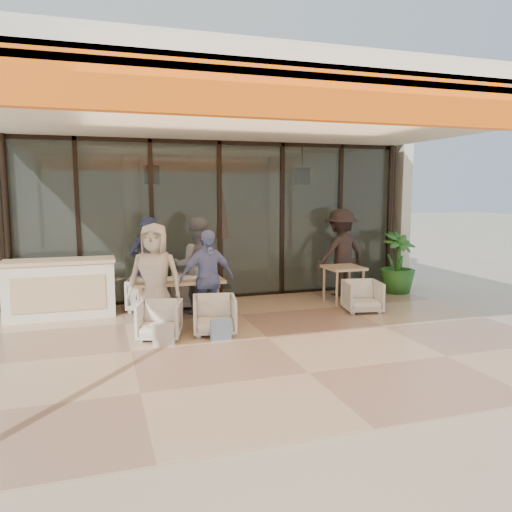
{
  "coord_description": "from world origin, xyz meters",
  "views": [
    {
      "loc": [
        -2.39,
        -6.83,
        2.22
      ],
      "look_at": [
        0.1,
        0.9,
        1.15
      ],
      "focal_mm": 35.0,
      "sensor_mm": 36.0,
      "label": 1
    }
  ],
  "objects_px": {
    "dining_table": "(177,282)",
    "host_counter": "(60,289)",
    "diner_navy": "(149,267)",
    "diner_grey": "(196,266)",
    "chair_near_right": "(214,313)",
    "standing_woman": "(341,253)",
    "chair_far_left": "(147,292)",
    "chair_near_left": "(160,319)",
    "side_chair": "(362,295)",
    "side_table": "(343,272)",
    "chair_far_right": "(192,289)",
    "diner_periwinkle": "(207,278)",
    "potted_palm": "(397,263)",
    "diner_cream": "(155,277)"
  },
  "relations": [
    {
      "from": "chair_far_left",
      "to": "diner_periwinkle",
      "type": "height_order",
      "value": "diner_periwinkle"
    },
    {
      "from": "chair_near_right",
      "to": "host_counter",
      "type": "bearing_deg",
      "value": 153.04
    },
    {
      "from": "chair_far_left",
      "to": "side_table",
      "type": "distance_m",
      "value": 3.8
    },
    {
      "from": "chair_far_left",
      "to": "side_chair",
      "type": "xyz_separation_m",
      "value": [
        3.74,
        -1.35,
        -0.02
      ]
    },
    {
      "from": "chair_near_right",
      "to": "chair_near_left",
      "type": "bearing_deg",
      "value": -169.6
    },
    {
      "from": "diner_grey",
      "to": "diner_cream",
      "type": "relative_size",
      "value": 1.02
    },
    {
      "from": "diner_periwinkle",
      "to": "dining_table",
      "type": "bearing_deg",
      "value": 122.79
    },
    {
      "from": "chair_far_left",
      "to": "standing_woman",
      "type": "xyz_separation_m",
      "value": [
        4.02,
        0.06,
        0.58
      ]
    },
    {
      "from": "host_counter",
      "to": "side_table",
      "type": "distance_m",
      "value": 5.24
    },
    {
      "from": "diner_periwinkle",
      "to": "potted_palm",
      "type": "distance_m",
      "value": 4.65
    },
    {
      "from": "chair_far_right",
      "to": "side_table",
      "type": "height_order",
      "value": "side_table"
    },
    {
      "from": "chair_near_right",
      "to": "diner_periwinkle",
      "type": "xyz_separation_m",
      "value": [
        0.0,
        0.5,
        0.46
      ]
    },
    {
      "from": "dining_table",
      "to": "chair_near_left",
      "type": "bearing_deg",
      "value": -113.43
    },
    {
      "from": "host_counter",
      "to": "chair_near_left",
      "type": "relative_size",
      "value": 2.89
    },
    {
      "from": "chair_near_right",
      "to": "diner_cream",
      "type": "relative_size",
      "value": 0.39
    },
    {
      "from": "standing_woman",
      "to": "chair_far_left",
      "type": "bearing_deg",
      "value": -10.99
    },
    {
      "from": "diner_periwinkle",
      "to": "diner_navy",
      "type": "bearing_deg",
      "value": 122.78
    },
    {
      "from": "host_counter",
      "to": "side_table",
      "type": "xyz_separation_m",
      "value": [
        5.22,
        -0.48,
        0.11
      ]
    },
    {
      "from": "chair_far_right",
      "to": "chair_near_left",
      "type": "bearing_deg",
      "value": 82.73
    },
    {
      "from": "dining_table",
      "to": "side_chair",
      "type": "bearing_deg",
      "value": -7.02
    },
    {
      "from": "host_counter",
      "to": "side_chair",
      "type": "relative_size",
      "value": 2.84
    },
    {
      "from": "chair_near_left",
      "to": "diner_grey",
      "type": "distance_m",
      "value": 1.73
    },
    {
      "from": "chair_near_right",
      "to": "side_table",
      "type": "relative_size",
      "value": 0.9
    },
    {
      "from": "chair_near_right",
      "to": "standing_woman",
      "type": "relative_size",
      "value": 0.36
    },
    {
      "from": "chair_near_left",
      "to": "chair_near_right",
      "type": "bearing_deg",
      "value": 16.46
    },
    {
      "from": "chair_far_right",
      "to": "chair_near_right",
      "type": "xyz_separation_m",
      "value": [
        0.0,
        -1.9,
        -0.02
      ]
    },
    {
      "from": "diner_navy",
      "to": "chair_far_right",
      "type": "bearing_deg",
      "value": -146.55
    },
    {
      "from": "chair_far_left",
      "to": "diner_grey",
      "type": "height_order",
      "value": "diner_grey"
    },
    {
      "from": "side_table",
      "to": "diner_periwinkle",
      "type": "bearing_deg",
      "value": -164.61
    },
    {
      "from": "diner_grey",
      "to": "side_table",
      "type": "xyz_separation_m",
      "value": [
        2.9,
        -0.1,
        -0.24
      ]
    },
    {
      "from": "dining_table",
      "to": "chair_far_left",
      "type": "xyz_separation_m",
      "value": [
        -0.41,
        0.94,
        -0.34
      ]
    },
    {
      "from": "chair_far_right",
      "to": "side_chair",
      "type": "relative_size",
      "value": 1.1
    },
    {
      "from": "chair_far_right",
      "to": "side_chair",
      "type": "distance_m",
      "value": 3.2
    },
    {
      "from": "chair_far_left",
      "to": "side_table",
      "type": "bearing_deg",
      "value": -173.62
    },
    {
      "from": "dining_table",
      "to": "chair_near_right",
      "type": "height_order",
      "value": "dining_table"
    },
    {
      "from": "diner_navy",
      "to": "standing_woman",
      "type": "height_order",
      "value": "standing_woman"
    },
    {
      "from": "diner_periwinkle",
      "to": "chair_near_left",
      "type": "bearing_deg",
      "value": -159.48
    },
    {
      "from": "chair_far_left",
      "to": "potted_palm",
      "type": "bearing_deg",
      "value": -165.46
    },
    {
      "from": "chair_far_right",
      "to": "diner_grey",
      "type": "height_order",
      "value": "diner_grey"
    },
    {
      "from": "chair_far_right",
      "to": "diner_periwinkle",
      "type": "bearing_deg",
      "value": 106.58
    },
    {
      "from": "chair_near_left",
      "to": "diner_periwinkle",
      "type": "xyz_separation_m",
      "value": [
        0.84,
        0.5,
        0.48
      ]
    },
    {
      "from": "side_chair",
      "to": "side_table",
      "type": "bearing_deg",
      "value": 101.64
    },
    {
      "from": "side_table",
      "to": "side_chair",
      "type": "xyz_separation_m",
      "value": [
        0.0,
        -0.75,
        -0.31
      ]
    },
    {
      "from": "dining_table",
      "to": "host_counter",
      "type": "bearing_deg",
      "value": 156.7
    },
    {
      "from": "potted_palm",
      "to": "diner_grey",
      "type": "bearing_deg",
      "value": -174.78
    },
    {
      "from": "diner_navy",
      "to": "diner_grey",
      "type": "relative_size",
      "value": 1.01
    },
    {
      "from": "diner_periwinkle",
      "to": "standing_woman",
      "type": "relative_size",
      "value": 0.87
    },
    {
      "from": "side_table",
      "to": "diner_cream",
      "type": "bearing_deg",
      "value": -167.96
    },
    {
      "from": "chair_far_left",
      "to": "potted_palm",
      "type": "xyz_separation_m",
      "value": [
        5.3,
        -0.09,
        0.33
      ]
    },
    {
      "from": "dining_table",
      "to": "standing_woman",
      "type": "xyz_separation_m",
      "value": [
        3.6,
        1.01,
        0.23
      ]
    }
  ]
}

